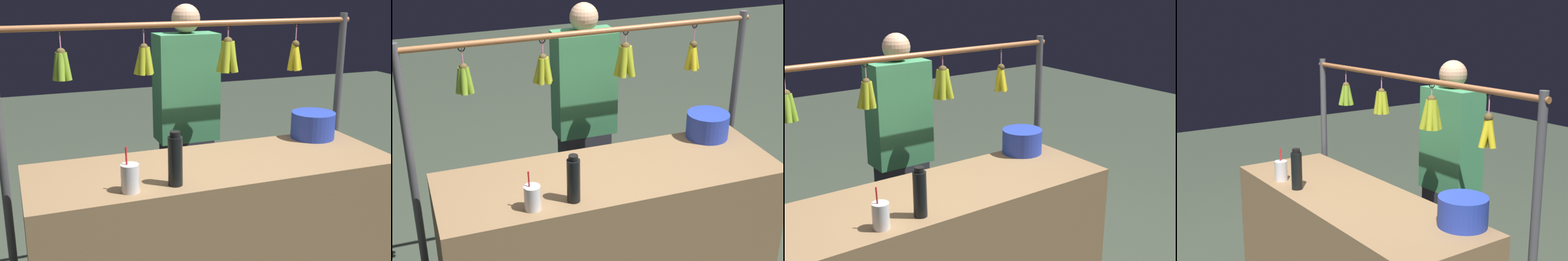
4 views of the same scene
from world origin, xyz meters
TOP-DOWN VIEW (x-y plane):
  - market_counter at (0.00, 0.00)m, footprint 1.84×0.62m
  - display_rack at (-0.00, -0.39)m, footprint 2.04×0.12m
  - water_bottle at (0.27, 0.20)m, footprint 0.07×0.07m
  - blue_bucket at (-0.70, -0.21)m, footprint 0.25×0.25m
  - drink_cup at (0.48, 0.21)m, footprint 0.08×0.08m
  - vendor_person at (-0.09, -0.69)m, footprint 0.37×0.20m

SIDE VIEW (x-z plane):
  - market_counter at x=0.00m, z-range 0.00..0.83m
  - vendor_person at x=-0.09m, z-range -0.01..1.57m
  - drink_cup at x=0.48m, z-range 0.79..0.99m
  - blue_bucket at x=-0.70m, z-range 0.83..0.98m
  - water_bottle at x=0.27m, z-range 0.82..1.07m
  - display_rack at x=0.00m, z-range 0.32..1.84m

